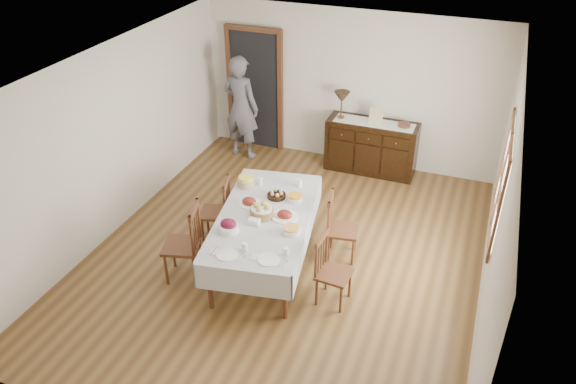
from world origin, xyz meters
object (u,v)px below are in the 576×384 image
(chair_left_near, at_px, (186,242))
(chair_right_far, at_px, (339,226))
(person, at_px, (241,104))
(sideboard, at_px, (371,147))
(chair_right_near, at_px, (330,270))
(table_lamp, at_px, (342,98))
(dining_table, at_px, (265,221))
(chair_left_far, at_px, (218,209))

(chair_left_near, bearing_deg, chair_right_far, 107.13)
(person, bearing_deg, sideboard, -164.70)
(chair_right_near, bearing_deg, table_lamp, 19.00)
(chair_right_far, bearing_deg, dining_table, 110.78)
(chair_right_near, height_order, chair_right_far, chair_right_far)
(dining_table, xyz_separation_m, person, (-1.58, 2.72, 0.29))
(dining_table, bearing_deg, table_lamp, 77.58)
(chair_right_far, distance_m, person, 3.33)
(chair_left_near, xyz_separation_m, chair_right_far, (1.66, 1.08, -0.06))
(chair_left_near, height_order, sideboard, chair_left_near)
(chair_right_far, xyz_separation_m, table_lamp, (-0.71, 2.43, 0.77))
(dining_table, xyz_separation_m, chair_right_near, (0.99, -0.37, -0.21))
(dining_table, relative_size, person, 1.23)
(person, height_order, table_lamp, person)
(chair_right_far, bearing_deg, sideboard, -5.72)
(dining_table, relative_size, chair_right_far, 2.54)
(chair_left_near, bearing_deg, chair_right_near, 80.84)
(sideboard, bearing_deg, person, -174.05)
(chair_left_near, xyz_separation_m, sideboard, (1.50, 3.54, -0.08))
(chair_right_far, bearing_deg, person, 37.83)
(dining_table, height_order, chair_left_far, chair_left_far)
(chair_right_far, bearing_deg, table_lamp, 6.65)
(chair_right_near, height_order, table_lamp, table_lamp)
(dining_table, relative_size, chair_left_near, 2.26)
(sideboard, height_order, person, person)
(person, bearing_deg, table_lamp, -163.93)
(chair_left_near, xyz_separation_m, chair_left_far, (-0.00, 0.89, -0.06))
(chair_left_far, relative_size, chair_right_far, 0.99)
(dining_table, bearing_deg, chair_right_far, 20.57)
(chair_left_far, height_order, table_lamp, table_lamp)
(person, bearing_deg, chair_right_far, 146.74)
(dining_table, relative_size, table_lamp, 5.18)
(chair_left_near, relative_size, person, 0.54)
(chair_left_far, height_order, chair_right_far, chair_right_far)
(sideboard, bearing_deg, dining_table, -102.90)
(chair_right_far, height_order, sideboard, chair_right_far)
(chair_right_far, xyz_separation_m, person, (-2.42, 2.23, 0.49))
(chair_left_far, bearing_deg, dining_table, 53.43)
(chair_right_near, distance_m, person, 4.05)
(sideboard, relative_size, person, 0.77)
(chair_left_far, xyz_separation_m, chair_right_far, (1.66, 0.19, 0.00))
(chair_left_far, bearing_deg, table_lamp, 143.74)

